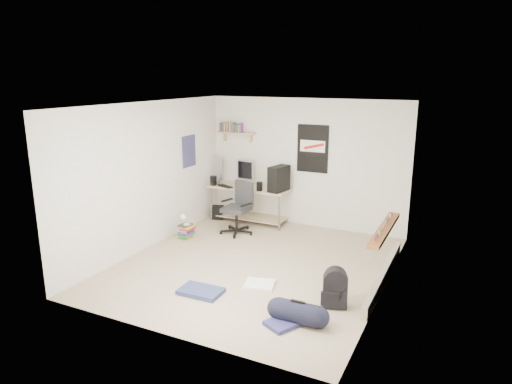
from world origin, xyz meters
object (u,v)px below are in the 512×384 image
at_px(duffel_bag, 298,312).
at_px(backpack, 335,292).
at_px(office_chair, 236,208).
at_px(book_stack, 187,231).
at_px(desk, 251,204).

bearing_deg(duffel_bag, backpack, 64.28).
height_order(office_chair, backpack, office_chair).
bearing_deg(office_chair, book_stack, -118.67).
height_order(office_chair, duffel_bag, office_chair).
height_order(office_chair, book_stack, office_chair).
xyz_separation_m(office_chair, duffel_bag, (2.20, -2.54, -0.35)).
relative_size(desk, duffel_bag, 3.10).
height_order(desk, book_stack, desk).
relative_size(duffel_bag, book_stack, 1.15).
bearing_deg(book_stack, backpack, -21.74).
xyz_separation_m(office_chair, book_stack, (-0.68, -0.67, -0.34)).
distance_m(office_chair, book_stack, 1.01).
xyz_separation_m(desk, backpack, (2.58, -2.72, -0.16)).
bearing_deg(backpack, book_stack, 140.37).
height_order(backpack, book_stack, backpack).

